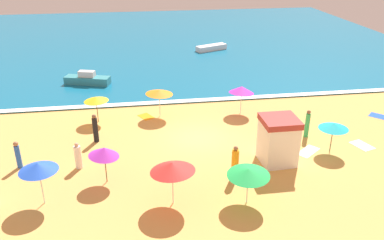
{
  "coord_description": "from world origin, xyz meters",
  "views": [
    {
      "loc": [
        -3.8,
        -22.57,
        11.71
      ],
      "look_at": [
        -0.2,
        1.08,
        0.8
      ],
      "focal_mm": 37.08,
      "sensor_mm": 36.0,
      "label": 1
    }
  ],
  "objects": [
    {
      "name": "lifeguard_cabana",
      "position": [
        4.0,
        -3.66,
        1.4
      ],
      "size": [
        1.99,
        1.99,
        2.76
      ],
      "color": "white",
      "rests_on": "ground_plane"
    },
    {
      "name": "beachgoer_0",
      "position": [
        1.2,
        -4.95,
        0.9
      ],
      "size": [
        0.39,
        0.39,
        1.93
      ],
      "color": "orange",
      "rests_on": "ground_plane"
    },
    {
      "name": "beach_towel_0",
      "position": [
        10.01,
        -2.57,
        0.01
      ],
      "size": [
        1.29,
        1.59,
        0.01
      ],
      "color": "white",
      "rests_on": "ground_plane"
    },
    {
      "name": "beach_towel_1",
      "position": [
        13.79,
        1.26,
        0.01
      ],
      "size": [
        1.88,
        1.91,
        0.01
      ],
      "color": "blue",
      "rests_on": "ground_plane"
    },
    {
      "name": "beach_umbrella_5",
      "position": [
        -5.58,
        -4.29,
        1.8
      ],
      "size": [
        1.73,
        1.69,
        2.13
      ],
      "color": "#4C3823",
      "rests_on": "ground_plane"
    },
    {
      "name": "beach_umbrella_6",
      "position": [
        3.81,
        3.55,
        1.83
      ],
      "size": [
        2.62,
        2.61,
        2.16
      ],
      "color": "silver",
      "rests_on": "ground_plane"
    },
    {
      "name": "beachgoer_3",
      "position": [
        -10.49,
        -2.08,
        0.81
      ],
      "size": [
        0.31,
        0.31,
        1.62
      ],
      "color": "blue",
      "rests_on": "ground_plane"
    },
    {
      "name": "ground_plane",
      "position": [
        0.0,
        0.0,
        0.0
      ],
      "size": [
        60.0,
        60.0,
        0.0
      ],
      "primitive_type": "plane",
      "color": "#E0A856"
    },
    {
      "name": "beach_umbrella_3",
      "position": [
        7.64,
        -2.98,
        1.7
      ],
      "size": [
        2.05,
        2.04,
        1.89
      ],
      "color": "#4C3823",
      "rests_on": "ground_plane"
    },
    {
      "name": "beachgoer_8",
      "position": [
        7.03,
        -0.85,
        0.9
      ],
      "size": [
        0.34,
        0.34,
        1.85
      ],
      "color": "green",
      "rests_on": "ground_plane"
    },
    {
      "name": "small_boat_0",
      "position": [
        5.17,
        21.53,
        0.39
      ],
      "size": [
        3.8,
        2.41,
        0.58
      ],
      "color": "white",
      "rests_on": "ocean_water"
    },
    {
      "name": "beach_umbrella_4",
      "position": [
        -2.31,
        -6.7,
        2.04
      ],
      "size": [
        3.05,
        3.05,
        2.35
      ],
      "color": "silver",
      "rests_on": "ground_plane"
    },
    {
      "name": "wave_breaker_foam",
      "position": [
        0.0,
        6.3,
        0.1
      ],
      "size": [
        57.0,
        0.7,
        0.01
      ],
      "primitive_type": "cube",
      "color": "white",
      "rests_on": "ocean_water"
    },
    {
      "name": "beachgoer_6",
      "position": [
        -6.43,
        0.49,
        0.9
      ],
      "size": [
        0.39,
        0.39,
        1.87
      ],
      "color": "black",
      "rests_on": "ground_plane"
    },
    {
      "name": "ocean_water",
      "position": [
        0.0,
        28.0,
        0.05
      ],
      "size": [
        60.0,
        44.0,
        0.1
      ],
      "primitive_type": "cube",
      "color": "#146B93",
      "rests_on": "ground_plane"
    },
    {
      "name": "beachgoer_1",
      "position": [
        -7.18,
        -2.63,
        0.72
      ],
      "size": [
        0.53,
        0.53,
        1.57
      ],
      "color": "white",
      "rests_on": "ground_plane"
    },
    {
      "name": "beach_umbrella_8",
      "position": [
        -6.52,
        3.56,
        1.72
      ],
      "size": [
        1.76,
        1.75,
        1.9
      ],
      "color": "#4C3823",
      "rests_on": "ground_plane"
    },
    {
      "name": "beach_umbrella_7",
      "position": [
        -8.52,
        -5.75,
        2.04
      ],
      "size": [
        2.57,
        2.57,
        2.25
      ],
      "color": "silver",
      "rests_on": "ground_plane"
    },
    {
      "name": "beach_umbrella_0",
      "position": [
        -2.12,
        3.87,
        1.86
      ],
      "size": [
        2.15,
        2.14,
        2.07
      ],
      "color": "silver",
      "rests_on": "ground_plane"
    },
    {
      "name": "small_boat_1",
      "position": [
        -7.91,
        11.62,
        0.52
      ],
      "size": [
        4.11,
        2.21,
        1.18
      ],
      "color": "teal",
      "rests_on": "ocean_water"
    },
    {
      "name": "beach_towel_2",
      "position": [
        -3.15,
        3.9,
        0.01
      ],
      "size": [
        1.28,
        1.43,
        0.01
      ],
      "color": "orange",
      "rests_on": "ground_plane"
    },
    {
      "name": "beach_towel_3",
      "position": [
        6.36,
        -2.79,
        0.01
      ],
      "size": [
        1.77,
        1.63,
        0.01
      ],
      "color": "white",
      "rests_on": "ground_plane"
    },
    {
      "name": "beach_umbrella_1",
      "position": [
        1.25,
        -7.17,
        1.71
      ],
      "size": [
        2.82,
        2.83,
        1.93
      ],
      "color": "silver",
      "rests_on": "ground_plane"
    }
  ]
}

